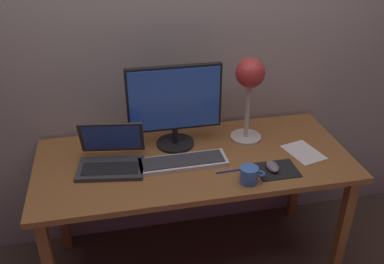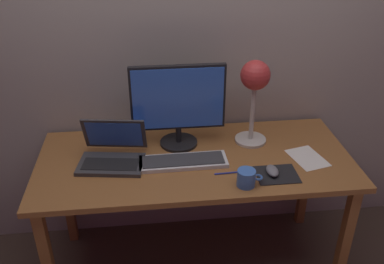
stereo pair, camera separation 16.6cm
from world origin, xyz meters
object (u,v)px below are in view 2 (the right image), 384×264
(coffee_mug, at_px, (247,178))
(pen, at_px, (229,173))
(monitor, at_px, (178,103))
(laptop, at_px, (113,150))
(mouse, at_px, (272,171))
(keyboard_main, at_px, (183,161))
(desk_lamp, at_px, (255,84))

(coffee_mug, distance_m, pen, 0.12)
(monitor, xyz_separation_m, laptop, (-0.34, -0.12, -0.19))
(mouse, height_order, pen, mouse)
(keyboard_main, xyz_separation_m, laptop, (-0.35, 0.07, 0.05))
(keyboard_main, xyz_separation_m, coffee_mug, (0.27, -0.21, 0.03))
(monitor, distance_m, keyboard_main, 0.30)
(monitor, xyz_separation_m, keyboard_main, (0.01, -0.19, -0.23))
(monitor, relative_size, mouse, 5.08)
(keyboard_main, distance_m, coffee_mug, 0.35)
(keyboard_main, height_order, laptop, laptop)
(monitor, xyz_separation_m, pen, (0.22, -0.31, -0.24))
(keyboard_main, bearing_deg, monitor, 91.78)
(monitor, bearing_deg, pen, -54.86)
(laptop, height_order, coffee_mug, laptop)
(monitor, xyz_separation_m, mouse, (0.42, -0.33, -0.23))
(pen, bearing_deg, keyboard_main, 151.80)
(monitor, relative_size, keyboard_main, 1.10)
(mouse, height_order, coffee_mug, coffee_mug)
(mouse, relative_size, pen, 0.69)
(keyboard_main, xyz_separation_m, pen, (0.21, -0.11, -0.01))
(monitor, height_order, pen, monitor)
(mouse, xyz_separation_m, coffee_mug, (-0.14, -0.07, 0.02))
(coffee_mug, bearing_deg, mouse, 26.91)
(desk_lamp, distance_m, coffee_mug, 0.51)
(laptop, xyz_separation_m, coffee_mug, (0.62, -0.29, -0.02))
(laptop, relative_size, pen, 2.53)
(keyboard_main, bearing_deg, mouse, -18.65)
(mouse, xyz_separation_m, pen, (-0.21, 0.03, -0.02))
(monitor, xyz_separation_m, coffee_mug, (0.28, -0.41, -0.20))
(laptop, relative_size, mouse, 3.69)
(monitor, relative_size, laptop, 1.37)
(pen, bearing_deg, laptop, 161.43)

